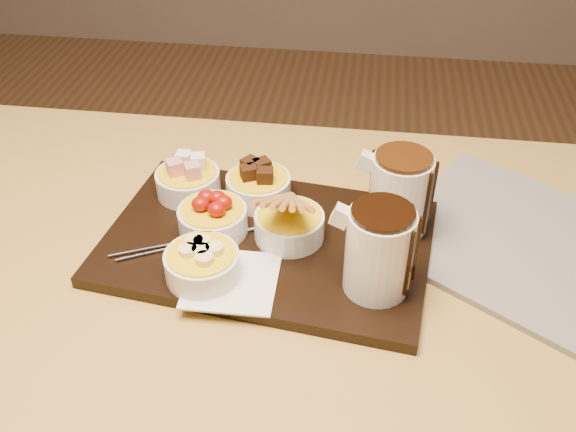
# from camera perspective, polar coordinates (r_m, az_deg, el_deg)

# --- Properties ---
(dining_table) EXTENTS (1.20, 0.80, 0.75)m
(dining_table) POSITION_cam_1_polar(r_m,az_deg,el_deg) (0.99, -7.17, -8.19)
(dining_table) COLOR #B79144
(dining_table) RESTS_ON ground
(serving_board) EXTENTS (0.49, 0.35, 0.02)m
(serving_board) POSITION_cam_1_polar(r_m,az_deg,el_deg) (0.93, -1.84, -2.34)
(serving_board) COLOR black
(serving_board) RESTS_ON dining_table
(napkin) EXTENTS (0.12, 0.12, 0.00)m
(napkin) POSITION_cam_1_polar(r_m,az_deg,el_deg) (0.86, -5.02, -5.73)
(napkin) COLOR white
(napkin) RESTS_ON serving_board
(bowl_marshmallows) EXTENTS (0.10, 0.10, 0.04)m
(bowl_marshmallows) POSITION_cam_1_polar(r_m,az_deg,el_deg) (1.01, -8.86, 2.94)
(bowl_marshmallows) COLOR silver
(bowl_marshmallows) RESTS_ON serving_board
(bowl_cake) EXTENTS (0.10, 0.10, 0.04)m
(bowl_cake) POSITION_cam_1_polar(r_m,az_deg,el_deg) (0.99, -2.63, 2.53)
(bowl_cake) COLOR silver
(bowl_cake) RESTS_ON serving_board
(bowl_strawberries) EXTENTS (0.10, 0.10, 0.04)m
(bowl_strawberries) POSITION_cam_1_polar(r_m,az_deg,el_deg) (0.93, -6.70, -0.38)
(bowl_strawberries) COLOR silver
(bowl_strawberries) RESTS_ON serving_board
(bowl_biscotti) EXTENTS (0.10, 0.10, 0.04)m
(bowl_biscotti) POSITION_cam_1_polar(r_m,az_deg,el_deg) (0.91, 0.12, -0.91)
(bowl_biscotti) COLOR silver
(bowl_biscotti) RESTS_ON serving_board
(bowl_bananas) EXTENTS (0.10, 0.10, 0.04)m
(bowl_bananas) POSITION_cam_1_polar(r_m,az_deg,el_deg) (0.86, -7.63, -4.38)
(bowl_bananas) COLOR silver
(bowl_bananas) RESTS_ON serving_board
(pitcher_dark_chocolate) EXTENTS (0.10, 0.10, 0.12)m
(pitcher_dark_chocolate) POSITION_cam_1_polar(r_m,az_deg,el_deg) (0.82, 8.08, -3.17)
(pitcher_dark_chocolate) COLOR silver
(pitcher_dark_chocolate) RESTS_ON serving_board
(pitcher_milk_chocolate) EXTENTS (0.10, 0.10, 0.12)m
(pitcher_milk_chocolate) POSITION_cam_1_polar(r_m,az_deg,el_deg) (0.92, 9.87, 1.87)
(pitcher_milk_chocolate) COLOR silver
(pitcher_milk_chocolate) RESTS_ON serving_board
(fondue_skewers) EXTENTS (0.14, 0.25, 0.01)m
(fondue_skewers) POSITION_cam_1_polar(r_m,az_deg,el_deg) (0.92, -7.74, -1.96)
(fondue_skewers) COLOR silver
(fondue_skewers) RESTS_ON serving_board
(newspaper) EXTENTS (0.51, 0.48, 0.01)m
(newspaper) POSITION_cam_1_polar(r_m,az_deg,el_deg) (0.99, 21.06, -2.68)
(newspaper) COLOR beige
(newspaper) RESTS_ON dining_table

